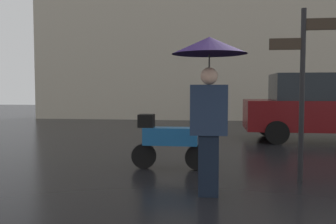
{
  "coord_description": "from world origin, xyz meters",
  "views": [
    {
      "loc": [
        -0.93,
        -2.02,
        1.47
      ],
      "look_at": [
        -1.84,
        5.15,
        1.02
      ],
      "focal_mm": 38.78,
      "sensor_mm": 36.0,
      "label": 1
    }
  ],
  "objects": [
    {
      "name": "parked_scooter",
      "position": [
        -1.77,
        4.53,
        0.56
      ],
      "size": [
        1.46,
        0.32,
        1.23
      ],
      "rotation": [
        0.0,
        0.0,
        0.06
      ],
      "color": "black",
      "rests_on": "ground"
    },
    {
      "name": "pedestrian_with_umbrella",
      "position": [
        -1.0,
        2.94,
        1.68
      ],
      "size": [
        1.02,
        1.02,
        2.18
      ],
      "rotation": [
        0.0,
        0.0,
        1.59
      ],
      "color": "black",
      "rests_on": "ground"
    },
    {
      "name": "street_signpost",
      "position": [
        0.46,
        3.94,
        1.67
      ],
      "size": [
        1.08,
        0.08,
        2.73
      ],
      "color": "black",
      "rests_on": "ground"
    },
    {
      "name": "parked_car_left",
      "position": [
        2.1,
        8.72,
        0.96
      ],
      "size": [
        4.38,
        1.93,
        1.91
      ],
      "rotation": [
        0.0,
        0.0,
        0.18
      ],
      "color": "#590C0F",
      "rests_on": "ground"
    }
  ]
}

